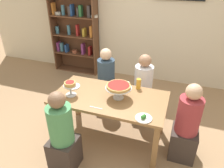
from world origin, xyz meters
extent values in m
plane|color=#9E7A56|center=(0.00, 0.00, 0.00)|extent=(12.00, 12.00, 0.00)
cube|color=beige|center=(0.00, 2.20, 1.40)|extent=(8.00, 0.12, 2.80)
cube|color=olive|center=(0.00, 0.00, 0.72)|extent=(1.59, 0.83, 0.04)
cube|color=olive|center=(-0.74, -0.36, 0.35)|extent=(0.07, 0.07, 0.70)
cube|color=olive|center=(0.74, -0.36, 0.35)|extent=(0.07, 0.07, 0.70)
cube|color=olive|center=(-0.74, 0.36, 0.35)|extent=(0.07, 0.07, 0.70)
cube|color=olive|center=(0.74, 0.36, 0.35)|extent=(0.07, 0.07, 0.70)
cube|color=brown|center=(-2.11, 1.98, 1.10)|extent=(0.03, 0.30, 2.20)
cube|color=brown|center=(-1.04, 1.98, 1.10)|extent=(0.03, 0.30, 2.20)
cube|color=brown|center=(-1.57, 2.12, 1.10)|extent=(1.10, 0.02, 2.20)
cube|color=brown|center=(-1.57, 1.98, 0.01)|extent=(1.04, 0.28, 0.02)
cube|color=brown|center=(-1.57, 1.98, 0.45)|extent=(1.04, 0.28, 0.02)
cube|color=brown|center=(-1.57, 1.98, 0.89)|extent=(1.04, 0.28, 0.02)
cube|color=brown|center=(-1.57, 1.98, 1.33)|extent=(1.04, 0.28, 0.02)
cube|color=#7A3370|center=(-2.04, 1.98, 0.57)|extent=(0.06, 0.13, 0.22)
cylinder|color=#3D7084|center=(-1.96, 1.98, 0.57)|extent=(0.09, 0.09, 0.22)
cube|color=navy|center=(-1.82, 1.98, 0.56)|extent=(0.06, 0.13, 0.18)
cylinder|color=brown|center=(-1.61, 1.98, 0.50)|extent=(0.13, 0.13, 0.07)
cube|color=#7A3370|center=(-1.38, 1.98, 0.59)|extent=(0.05, 0.13, 0.26)
cube|color=maroon|center=(-1.20, 1.98, 0.57)|extent=(0.05, 0.13, 0.21)
cylinder|color=#3D7084|center=(-2.03, 1.98, 0.99)|extent=(0.09, 0.09, 0.17)
cylinder|color=#3D7084|center=(-1.72, 1.98, 1.01)|extent=(0.07, 0.07, 0.22)
cube|color=maroon|center=(-1.49, 1.98, 1.03)|extent=(0.04, 0.10, 0.25)
cube|color=#B7932D|center=(-1.32, 1.98, 1.00)|extent=(0.05, 0.13, 0.18)
cube|color=orange|center=(-1.13, 1.98, 1.03)|extent=(0.06, 0.13, 0.26)
cube|color=orange|center=(-2.05, 1.98, 1.47)|extent=(0.04, 0.13, 0.26)
cylinder|color=beige|center=(-1.96, 1.98, 1.38)|extent=(0.14, 0.14, 0.06)
cylinder|color=#3D7084|center=(-1.82, 1.98, 1.45)|extent=(0.08, 0.08, 0.22)
cube|color=#3D3838|center=(-1.64, 1.98, 1.45)|extent=(0.06, 0.13, 0.21)
cube|color=navy|center=(-1.58, 1.98, 1.47)|extent=(0.04, 0.13, 0.25)
cube|color=#3D3838|center=(-1.43, 1.98, 1.44)|extent=(0.04, 0.13, 0.20)
cube|color=#2D6B38|center=(-1.37, 1.98, 1.46)|extent=(0.06, 0.11, 0.24)
cube|color=#3D3838|center=(-1.17, 1.98, 1.47)|extent=(0.06, 0.13, 0.24)
cylinder|color=beige|center=(-1.06, 1.98, 1.37)|extent=(0.15, 0.15, 0.05)
cube|color=#382D28|center=(1.07, -0.02, 0.23)|extent=(0.34, 0.34, 0.45)
cylinder|color=#993338|center=(1.07, -0.02, 0.70)|extent=(0.30, 0.30, 0.50)
sphere|color=tan|center=(1.07, -0.02, 1.05)|extent=(0.20, 0.20, 0.20)
cube|color=#382D28|center=(-0.33, 0.75, 0.23)|extent=(0.34, 0.34, 0.45)
cylinder|color=#33475B|center=(-0.33, 0.75, 0.70)|extent=(0.30, 0.30, 0.50)
sphere|color=beige|center=(-0.33, 0.75, 1.05)|extent=(0.20, 0.20, 0.20)
cube|color=#382D28|center=(-0.37, -0.71, 0.23)|extent=(0.34, 0.34, 0.45)
cylinder|color=#4C935B|center=(-0.37, -0.71, 0.70)|extent=(0.30, 0.30, 0.50)
sphere|color=#846047|center=(-0.37, -0.71, 1.05)|extent=(0.20, 0.20, 0.20)
cube|color=#382D28|center=(0.34, 0.70, 0.23)|extent=(0.34, 0.34, 0.45)
cylinder|color=silver|center=(0.34, 0.70, 0.70)|extent=(0.30, 0.30, 0.50)
sphere|color=#A87A5B|center=(0.34, 0.70, 1.05)|extent=(0.20, 0.20, 0.20)
cylinder|color=silver|center=(0.12, 0.01, 0.75)|extent=(0.15, 0.15, 0.01)
cylinder|color=silver|center=(0.12, 0.01, 0.83)|extent=(0.03, 0.03, 0.15)
cylinder|color=silver|center=(0.12, 0.01, 0.90)|extent=(0.36, 0.36, 0.01)
cylinder|color=tan|center=(0.12, 0.01, 0.93)|extent=(0.33, 0.33, 0.04)
cylinder|color=maroon|center=(0.12, 0.01, 0.95)|extent=(0.30, 0.30, 0.00)
cylinder|color=silver|center=(-0.53, -0.14, 0.75)|extent=(0.15, 0.15, 0.01)
cylinder|color=silver|center=(-0.53, -0.14, 0.82)|extent=(0.03, 0.03, 0.14)
cylinder|color=silver|center=(-0.53, -0.14, 0.90)|extent=(0.19, 0.19, 0.01)
cylinder|color=tan|center=(-0.53, -0.14, 0.93)|extent=(0.16, 0.16, 0.05)
cylinder|color=maroon|center=(-0.53, -0.14, 0.95)|extent=(0.12, 0.12, 0.00)
cylinder|color=white|center=(0.55, -0.33, 0.75)|extent=(0.20, 0.20, 0.01)
sphere|color=#2D7028|center=(0.55, -0.31, 0.77)|extent=(0.04, 0.04, 0.04)
sphere|color=#2D7028|center=(0.56, -0.32, 0.78)|extent=(0.04, 0.04, 0.04)
sphere|color=#2D7028|center=(0.55, -0.35, 0.78)|extent=(0.05, 0.05, 0.05)
cylinder|color=white|center=(-0.62, 0.08, 0.75)|extent=(0.21, 0.21, 0.01)
sphere|color=#2D7028|center=(-0.62, 0.09, 0.78)|extent=(0.05, 0.05, 0.05)
sphere|color=#2D7028|center=(-0.63, 0.07, 0.77)|extent=(0.04, 0.04, 0.04)
sphere|color=#2D7028|center=(-0.60, 0.10, 0.78)|extent=(0.04, 0.04, 0.04)
cylinder|color=gold|center=(0.33, 0.35, 0.82)|extent=(0.07, 0.07, 0.16)
cylinder|color=white|center=(0.17, 0.29, 0.79)|extent=(0.07, 0.07, 0.11)
cube|color=silver|center=(-0.06, 0.29, 0.74)|extent=(0.18, 0.03, 0.00)
cube|color=silver|center=(-0.08, -0.31, 0.74)|extent=(0.18, 0.02, 0.00)
camera|label=1|loc=(0.86, -2.38, 2.38)|focal=34.38mm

